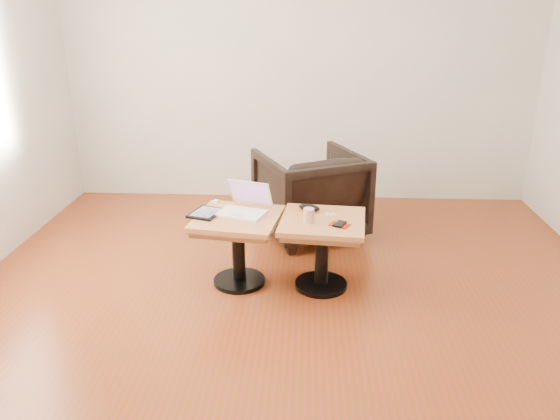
{
  "coord_description": "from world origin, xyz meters",
  "views": [
    {
      "loc": [
        0.09,
        -3.05,
        1.84
      ],
      "look_at": [
        -0.09,
        0.37,
        0.55
      ],
      "focal_mm": 35.0,
      "sensor_mm": 36.0,
      "label": 1
    }
  ],
  "objects_px": {
    "laptop": "(244,206)",
    "armchair": "(310,194)",
    "side_table_right": "(322,236)",
    "striped_cup": "(309,215)",
    "side_table_left": "(238,233)"
  },
  "relations": [
    {
      "from": "side_table_right",
      "to": "armchair",
      "type": "bearing_deg",
      "value": 100.96
    },
    {
      "from": "armchair",
      "to": "striped_cup",
      "type": "bearing_deg",
      "value": 64.64
    },
    {
      "from": "laptop",
      "to": "armchair",
      "type": "bearing_deg",
      "value": 79.41
    },
    {
      "from": "side_table_left",
      "to": "side_table_right",
      "type": "bearing_deg",
      "value": 6.12
    },
    {
      "from": "side_table_right",
      "to": "armchair",
      "type": "xyz_separation_m",
      "value": [
        -0.09,
        0.93,
        -0.02
      ]
    },
    {
      "from": "side_table_left",
      "to": "side_table_right",
      "type": "relative_size",
      "value": 1.04
    },
    {
      "from": "laptop",
      "to": "side_table_right",
      "type": "bearing_deg",
      "value": 7.17
    },
    {
      "from": "laptop",
      "to": "striped_cup",
      "type": "relative_size",
      "value": 4.2
    },
    {
      "from": "side_table_right",
      "to": "striped_cup",
      "type": "relative_size",
      "value": 6.57
    },
    {
      "from": "side_table_right",
      "to": "striped_cup",
      "type": "xyz_separation_m",
      "value": [
        -0.09,
        -0.05,
        0.17
      ]
    },
    {
      "from": "side_table_right",
      "to": "striped_cup",
      "type": "bearing_deg",
      "value": -145.69
    },
    {
      "from": "laptop",
      "to": "armchair",
      "type": "height_order",
      "value": "armchair"
    },
    {
      "from": "striped_cup",
      "to": "armchair",
      "type": "relative_size",
      "value": 0.12
    },
    {
      "from": "striped_cup",
      "to": "armchair",
      "type": "height_order",
      "value": "armchair"
    },
    {
      "from": "side_table_right",
      "to": "striped_cup",
      "type": "distance_m",
      "value": 0.2
    }
  ]
}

